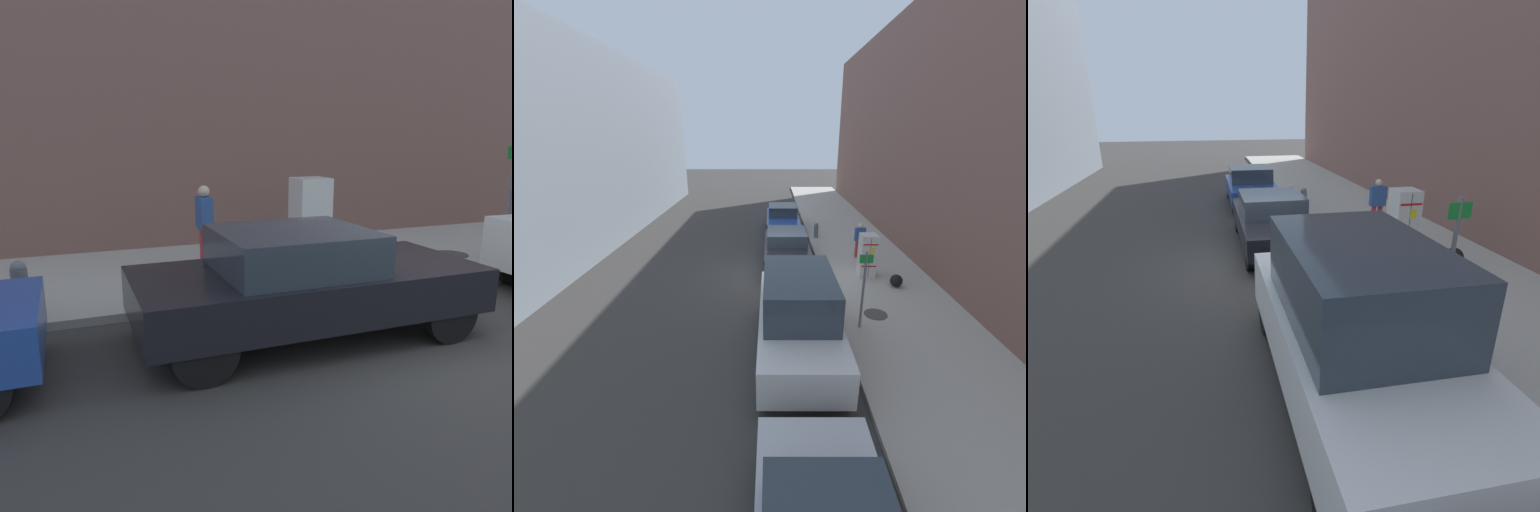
% 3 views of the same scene
% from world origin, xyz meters
% --- Properties ---
extents(ground_plane, '(80.00, 80.00, 0.00)m').
position_xyz_m(ground_plane, '(0.00, 0.00, 0.00)').
color(ground_plane, '#383533').
extents(sidewalk_slab, '(4.08, 44.00, 0.13)m').
position_xyz_m(sidewalk_slab, '(-3.90, 0.00, 0.06)').
color(sidewalk_slab, '#B2ADA0').
rests_on(sidewalk_slab, ground).
extents(building_facade_near, '(1.61, 39.60, 10.59)m').
position_xyz_m(building_facade_near, '(-6.74, 0.00, 5.30)').
color(building_facade_near, '#7F564C').
rests_on(building_facade_near, ground).
extents(building_facade_across, '(2.33, 37.40, 9.04)m').
position_xyz_m(building_facade_across, '(8.79, 0.00, 4.52)').
color(building_facade_across, slate).
rests_on(building_facade_across, ground).
extents(discarded_refrigerator, '(0.60, 0.65, 1.63)m').
position_xyz_m(discarded_refrigerator, '(-3.52, 0.15, 0.94)').
color(discarded_refrigerator, silver).
rests_on(discarded_refrigerator, sidewalk_slab).
extents(manhole_cover, '(0.70, 0.70, 0.02)m').
position_xyz_m(manhole_cover, '(-3.05, 3.19, 0.14)').
color(manhole_cover, '#47443F').
rests_on(manhole_cover, sidewalk_slab).
extents(street_sign_post, '(0.36, 0.07, 2.28)m').
position_xyz_m(street_sign_post, '(-2.38, 3.90, 1.42)').
color(street_sign_post, slate).
rests_on(street_sign_post, sidewalk_slab).
extents(fire_hydrant, '(0.22, 0.22, 0.78)m').
position_xyz_m(fire_hydrant, '(-2.23, -4.83, 0.53)').
color(fire_hydrant, slate).
rests_on(fire_hydrant, sidewalk_slab).
extents(trash_bag, '(0.44, 0.44, 0.44)m').
position_xyz_m(trash_bag, '(-4.34, 1.17, 0.35)').
color(trash_bag, black).
rests_on(trash_bag, sidewalk_slab).
extents(pedestrian_walking_far, '(0.44, 0.22, 1.54)m').
position_xyz_m(pedestrian_walking_far, '(-3.72, -1.86, 1.00)').
color(pedestrian_walking_far, '#B73338').
rests_on(pedestrian_walking_far, sidewalk_slab).
extents(parked_hatchback_blue, '(1.77, 4.10, 1.43)m').
position_xyz_m(parked_hatchback_blue, '(-0.53, -6.60, 0.73)').
color(parked_hatchback_blue, '#23479E').
rests_on(parked_hatchback_blue, ground).
extents(parked_sedan_dark, '(1.86, 4.37, 1.41)m').
position_xyz_m(parked_sedan_dark, '(-0.53, -1.45, 0.74)').
color(parked_sedan_dark, black).
rests_on(parked_sedan_dark, ground).
extents(parked_van_white, '(1.91, 4.86, 2.16)m').
position_xyz_m(parked_van_white, '(-0.53, 4.82, 1.07)').
color(parked_van_white, silver).
rests_on(parked_van_white, ground).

